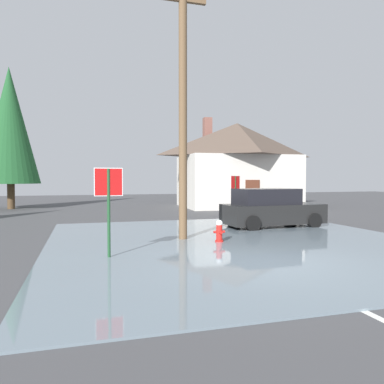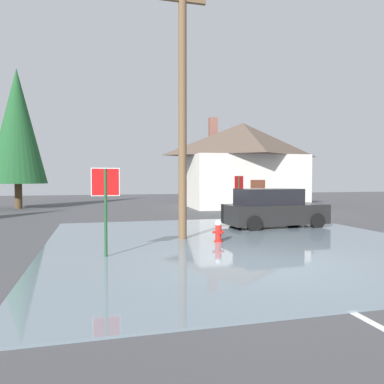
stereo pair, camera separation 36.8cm
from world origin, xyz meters
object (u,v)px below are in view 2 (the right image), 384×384
Objects in this scene: pine_tree_mid_left at (17,126)px; parked_car at (273,209)px; stop_sign_near at (105,194)px; house at (243,163)px; fire_hydrant at (218,232)px; stop_sign_far at (239,188)px; utility_pole at (182,107)px.

parked_car is at bearing -47.43° from pine_tree_mid_left.
house is at bearing 56.47° from stop_sign_near.
fire_hydrant is 7.63m from stop_sign_far.
pine_tree_mid_left reaches higher than parked_car.
house is (6.70, 14.16, 2.82)m from fire_hydrant.
stop_sign_near is at bearing -130.88° from stop_sign_far.
utility_pole is 7.86m from stop_sign_far.
pine_tree_mid_left is at bearing 141.33° from stop_sign_far.
fire_hydrant is 0.34× the size of stop_sign_far.
fire_hydrant is at bearing -41.59° from utility_pole.
utility_pole is 0.90× the size of pine_tree_mid_left.
stop_sign_far is 16.39m from pine_tree_mid_left.
stop_sign_far is (7.02, 8.11, -0.11)m from stop_sign_near.
house reaches higher than fire_hydrant.
house is (10.31, 15.56, 1.49)m from stop_sign_near.
parked_car is (3.51, 3.03, 0.42)m from fire_hydrant.
stop_sign_near is 1.06× the size of stop_sign_far.
stop_sign_near reaches higher than fire_hydrant.
stop_sign_far is at bearing -38.67° from pine_tree_mid_left.
parked_car is 0.46× the size of pine_tree_mid_left.
pine_tree_mid_left is at bearing 132.57° from parked_car.
utility_pole is 3.86× the size of stop_sign_far.
pine_tree_mid_left reaches higher than stop_sign_far.
stop_sign_near reaches higher than parked_car.
stop_sign_far is 0.51× the size of parked_car.
parked_car is (-3.19, -11.14, -2.40)m from house.
house is at bearing 74.02° from parked_car.
stop_sign_far is 0.25× the size of house.
house is 0.91× the size of pine_tree_mid_left.
utility_pole is (-0.99, 0.88, 4.14)m from fire_hydrant.
utility_pole is at bearing -127.01° from stop_sign_far.
utility_pole is at bearing 40.96° from stop_sign_near.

